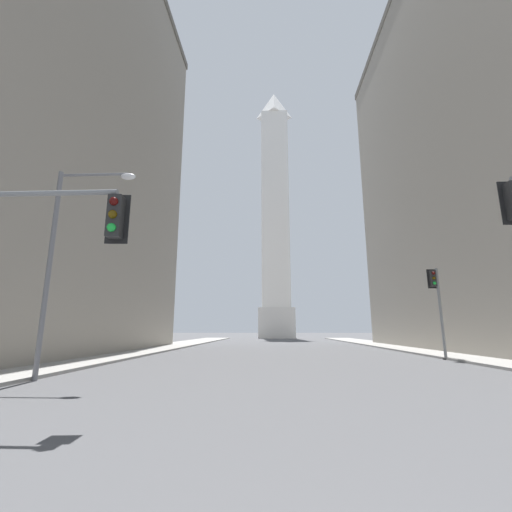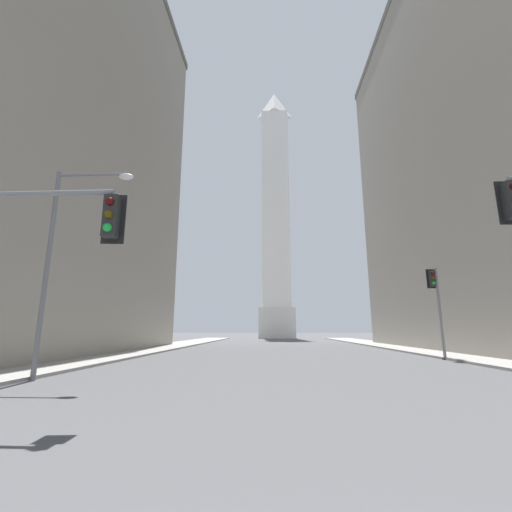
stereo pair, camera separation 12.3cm
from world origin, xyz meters
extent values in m
cube|color=gray|center=(-12.70, 28.16, 0.07)|extent=(5.00, 93.86, 0.15)
cube|color=gray|center=(12.70, 28.16, 0.07)|extent=(5.00, 93.86, 0.15)
cube|color=silver|center=(0.00, 78.21, 3.30)|extent=(8.07, 8.07, 6.61)
cube|color=white|center=(0.00, 78.21, 30.89)|extent=(6.46, 6.46, 48.55)
pyramid|color=white|center=(0.00, 78.21, 58.71)|extent=(6.46, 6.46, 7.10)
cube|color=black|center=(5.96, 8.96, 5.52)|extent=(0.35, 0.35, 1.10)
cube|color=black|center=(5.96, 9.14, 5.52)|extent=(0.58, 0.04, 1.32)
cylinder|color=slate|center=(-7.54, 7.51, 5.39)|extent=(5.24, 0.14, 0.14)
cube|color=black|center=(-4.91, 7.51, 4.72)|extent=(0.37, 0.37, 1.10)
cube|color=black|center=(-4.93, 7.69, 4.72)|extent=(0.58, 0.08, 1.32)
sphere|color=#410907|center=(-4.90, 7.32, 5.06)|extent=(0.22, 0.22, 0.22)
sphere|color=#483506|center=(-4.90, 7.32, 4.72)|extent=(0.22, 0.22, 0.22)
sphere|color=green|center=(-4.90, 7.32, 4.38)|extent=(0.22, 0.22, 0.22)
cylinder|color=slate|center=(10.27, 23.04, 3.01)|extent=(0.18, 0.18, 6.02)
cylinder|color=#262626|center=(10.27, 23.04, 0.05)|extent=(0.40, 0.40, 0.10)
cube|color=black|center=(9.98, 23.04, 5.32)|extent=(0.34, 0.34, 1.10)
cube|color=black|center=(9.98, 23.22, 5.32)|extent=(0.58, 0.03, 1.32)
sphere|color=#410907|center=(9.98, 22.85, 5.66)|extent=(0.22, 0.22, 0.22)
sphere|color=#483506|center=(9.98, 22.85, 5.32)|extent=(0.22, 0.22, 0.22)
sphere|color=green|center=(9.98, 22.85, 4.98)|extent=(0.22, 0.22, 0.22)
cylinder|color=slate|center=(-10.07, 12.78, 4.30)|extent=(0.20, 0.20, 8.61)
cylinder|color=slate|center=(-8.58, 12.78, 8.46)|extent=(2.98, 0.12, 0.12)
sphere|color=slate|center=(-10.07, 12.78, 8.46)|extent=(0.20, 0.20, 0.20)
ellipsoid|color=silver|center=(-7.09, 12.78, 8.34)|extent=(0.64, 0.36, 0.26)
camera|label=1|loc=(-0.97, -0.56, 1.93)|focal=24.00mm
camera|label=2|loc=(-0.85, -0.55, 1.93)|focal=24.00mm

